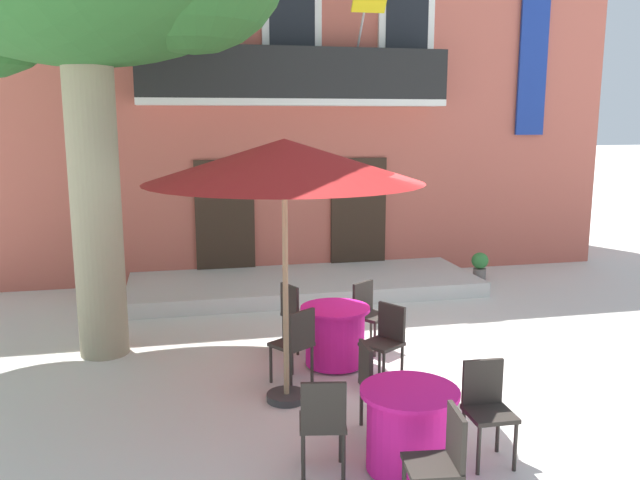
% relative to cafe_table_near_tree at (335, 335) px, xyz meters
% --- Properties ---
extents(ground_plane, '(120.00, 120.00, 0.00)m').
position_rel_cafe_table_near_tree_xyz_m(ground_plane, '(0.55, -0.31, -0.39)').
color(ground_plane, silver).
extents(building_facade, '(13.00, 5.09, 7.50)m').
position_rel_cafe_table_near_tree_xyz_m(building_facade, '(0.32, 6.68, 3.36)').
color(building_facade, '#BC5B4C').
rests_on(building_facade, ground).
extents(entrance_step_platform, '(6.14, 2.19, 0.25)m').
position_rel_cafe_table_near_tree_xyz_m(entrance_step_platform, '(0.32, 3.59, -0.27)').
color(entrance_step_platform, silver).
rests_on(entrance_step_platform, ground).
extents(cafe_table_near_tree, '(0.86, 0.86, 0.76)m').
position_rel_cafe_table_near_tree_xyz_m(cafe_table_near_tree, '(0.00, 0.00, 0.00)').
color(cafe_table_near_tree, '#DB1984').
rests_on(cafe_table_near_tree, ground).
extents(cafe_chair_near_tree_0, '(0.55, 0.55, 0.91)m').
position_rel_cafe_table_near_tree_xyz_m(cafe_chair_near_tree_0, '(-0.59, -0.47, 0.14)').
color(cafe_chair_near_tree_0, '#2D2823').
rests_on(cafe_chair_near_tree_0, ground).
extents(cafe_chair_near_tree_1, '(0.55, 0.55, 0.91)m').
position_rel_cafe_table_near_tree_xyz_m(cafe_chair_near_tree_1, '(0.47, -0.59, 0.14)').
color(cafe_chair_near_tree_1, '#2D2823').
rests_on(cafe_chair_near_tree_1, ground).
extents(cafe_chair_near_tree_2, '(0.55, 0.55, 0.91)m').
position_rel_cafe_table_near_tree_xyz_m(cafe_chair_near_tree_2, '(0.58, 0.48, 0.14)').
color(cafe_chair_near_tree_2, '#2D2823').
rests_on(cafe_chair_near_tree_2, ground).
extents(cafe_chair_near_tree_3, '(0.53, 0.53, 0.91)m').
position_rel_cafe_table_near_tree_xyz_m(cafe_chair_near_tree_3, '(-0.37, 0.66, 0.14)').
color(cafe_chair_near_tree_3, '#2D2823').
rests_on(cafe_chair_near_tree_3, ground).
extents(cafe_table_middle, '(0.86, 0.86, 0.76)m').
position_rel_cafe_table_near_tree_xyz_m(cafe_table_middle, '(0.03, -2.55, 0.00)').
color(cafe_table_middle, '#DB1984').
rests_on(cafe_table_middle, ground).
extents(cafe_chair_middle_0, '(0.42, 0.42, 0.91)m').
position_rel_cafe_table_near_tree_xyz_m(cafe_chair_middle_0, '(0.78, -2.51, 0.14)').
color(cafe_chair_middle_0, '#2D2823').
rests_on(cafe_chair_middle_0, ground).
extents(cafe_chair_middle_1, '(0.41, 0.41, 0.91)m').
position_rel_cafe_table_near_tree_xyz_m(cafe_chair_middle_1, '(-0.04, -1.80, 0.14)').
color(cafe_chair_middle_1, '#2D2823').
rests_on(cafe_chair_middle_1, ground).
extents(cafe_chair_middle_2, '(0.47, 0.47, 0.91)m').
position_rel_cafe_table_near_tree_xyz_m(cafe_chair_middle_2, '(-0.73, -2.49, 0.14)').
color(cafe_chair_middle_2, '#2D2823').
rests_on(cafe_chair_middle_2, ground).
extents(cafe_chair_middle_3, '(0.45, 0.45, 0.91)m').
position_rel_cafe_table_near_tree_xyz_m(cafe_chair_middle_3, '(0.01, -3.31, 0.14)').
color(cafe_chair_middle_3, '#2D2823').
rests_on(cafe_chair_middle_3, ground).
extents(cafe_umbrella, '(2.90, 2.90, 2.85)m').
position_rel_cafe_table_near_tree_xyz_m(cafe_umbrella, '(-0.77, -0.88, 2.22)').
color(cafe_umbrella, '#997A56').
rests_on(cafe_umbrella, ground).
extents(ground_planter_left, '(0.36, 0.36, 0.60)m').
position_rel_cafe_table_near_tree_xyz_m(ground_planter_left, '(-3.10, 3.77, -0.05)').
color(ground_planter_left, slate).
rests_on(ground_planter_left, ground).
extents(ground_planter_right, '(0.32, 0.32, 0.54)m').
position_rel_cafe_table_near_tree_xyz_m(ground_planter_right, '(3.74, 3.62, -0.09)').
color(ground_planter_right, slate).
rests_on(ground_planter_right, ground).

